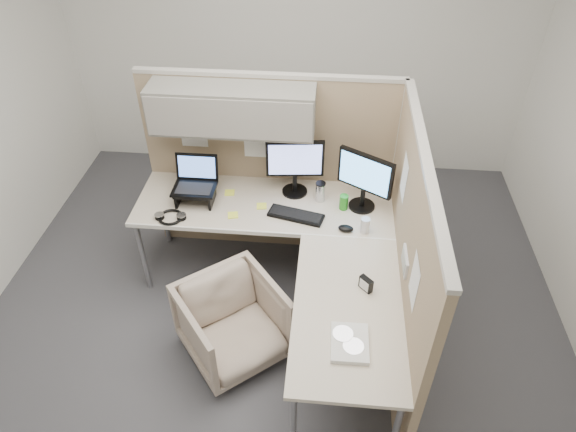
# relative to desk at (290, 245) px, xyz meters

# --- Properties ---
(ground) EXTENTS (4.50, 4.50, 0.00)m
(ground) POSITION_rel_desk_xyz_m (-0.12, -0.13, -0.69)
(ground) COLOR #3F3F44
(ground) RESTS_ON ground
(partition_back) EXTENTS (2.00, 0.36, 1.63)m
(partition_back) POSITION_rel_desk_xyz_m (-0.34, 0.70, 0.41)
(partition_back) COLOR #9C8366
(partition_back) RESTS_ON ground
(partition_right) EXTENTS (0.07, 2.03, 1.63)m
(partition_right) POSITION_rel_desk_xyz_m (0.78, -0.19, 0.13)
(partition_right) COLOR #9C8366
(partition_right) RESTS_ON ground
(desk) EXTENTS (2.00, 1.98, 0.73)m
(desk) POSITION_rel_desk_xyz_m (0.00, 0.00, 0.00)
(desk) COLOR beige
(desk) RESTS_ON ground
(office_chair) EXTENTS (0.88, 0.88, 0.66)m
(office_chair) POSITION_rel_desk_xyz_m (-0.36, -0.43, -0.36)
(office_chair) COLOR #B4A08F
(office_chair) RESTS_ON ground
(monitor_left) EXTENTS (0.44, 0.20, 0.47)m
(monitor_left) POSITION_rel_desk_xyz_m (-0.01, 0.57, 0.32)
(monitor_left) COLOR black
(monitor_left) RESTS_ON desk
(monitor_right) EXTENTS (0.39, 0.26, 0.47)m
(monitor_right) POSITION_rel_desk_xyz_m (0.51, 0.43, 0.32)
(monitor_right) COLOR black
(monitor_right) RESTS_ON desk
(laptop_station) EXTENTS (0.33, 0.28, 0.34)m
(laptop_station) POSITION_rel_desk_xyz_m (-0.76, 0.41, 0.17)
(laptop_station) COLOR black
(laptop_station) RESTS_ON desk
(keyboard) EXTENTS (0.44, 0.23, 0.02)m
(keyboard) POSITION_rel_desk_xyz_m (0.02, 0.27, 0.05)
(keyboard) COLOR black
(keyboard) RESTS_ON desk
(mouse) EXTENTS (0.12, 0.09, 0.04)m
(mouse) POSITION_rel_desk_xyz_m (0.39, 0.14, 0.06)
(mouse) COLOR black
(mouse) RESTS_ON desk
(travel_mug) EXTENTS (0.08, 0.08, 0.16)m
(travel_mug) POSITION_rel_desk_xyz_m (0.19, 0.49, 0.13)
(travel_mug) COLOR silver
(travel_mug) RESTS_ON desk
(soda_can_green) EXTENTS (0.07, 0.07, 0.12)m
(soda_can_green) POSITION_rel_desk_xyz_m (0.53, 0.14, 0.10)
(soda_can_green) COLOR silver
(soda_can_green) RESTS_ON desk
(soda_can_silver) EXTENTS (0.07, 0.07, 0.12)m
(soda_can_silver) POSITION_rel_desk_xyz_m (0.37, 0.40, 0.10)
(soda_can_silver) COLOR #268C1E
(soda_can_silver) RESTS_ON desk
(sticky_note_c) EXTENTS (0.08, 0.08, 0.01)m
(sticky_note_c) POSITION_rel_desk_xyz_m (-0.53, 0.51, 0.05)
(sticky_note_c) COLOR #F5FF43
(sticky_note_c) RESTS_ON desk
(sticky_note_a) EXTENTS (0.09, 0.09, 0.01)m
(sticky_note_a) POSITION_rel_desk_xyz_m (-0.45, 0.24, 0.05)
(sticky_note_a) COLOR #F5FF43
(sticky_note_a) RESTS_ON desk
(sticky_note_d) EXTENTS (0.09, 0.09, 0.01)m
(sticky_note_d) POSITION_rel_desk_xyz_m (-0.25, 0.37, 0.05)
(sticky_note_d) COLOR #F5FF43
(sticky_note_d) RESTS_ON desk
(headphones) EXTENTS (0.23, 0.20, 0.03)m
(headphones) POSITION_rel_desk_xyz_m (-0.91, 0.16, 0.06)
(headphones) COLOR black
(headphones) RESTS_ON desk
(paper_stack) EXTENTS (0.22, 0.28, 0.03)m
(paper_stack) POSITION_rel_desk_xyz_m (0.42, -0.86, 0.06)
(paper_stack) COLOR white
(paper_stack) RESTS_ON desk
(desk_clock) EXTENTS (0.09, 0.09, 0.09)m
(desk_clock) POSITION_rel_desk_xyz_m (0.52, -0.42, 0.09)
(desk_clock) COLOR black
(desk_clock) RESTS_ON desk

